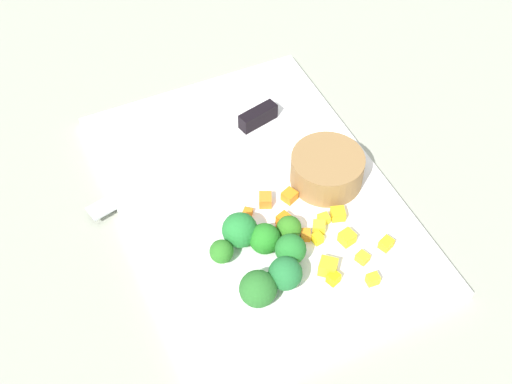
{
  "coord_description": "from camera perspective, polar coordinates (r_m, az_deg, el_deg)",
  "views": [
    {
      "loc": [
        -0.52,
        0.24,
        0.71
      ],
      "look_at": [
        0.0,
        0.0,
        0.02
      ],
      "focal_mm": 48.78,
      "sensor_mm": 36.0,
      "label": 1
    }
  ],
  "objects": [
    {
      "name": "pepper_dice_1",
      "position": [
        0.83,
        6.37,
        -7.04
      ],
      "size": [
        0.02,
        0.02,
        0.01
      ],
      "primitive_type": "cube",
      "rotation": [
        0.0,
        0.0,
        1.91
      ],
      "color": "yellow",
      "rests_on": "cutting_board"
    },
    {
      "name": "broccoli_floret_0",
      "position": [
        0.8,
        0.16,
        -7.96
      ],
      "size": [
        0.04,
        0.04,
        0.04
      ],
      "color": "#8BAE61",
      "rests_on": "cutting_board"
    },
    {
      "name": "broccoli_floret_4",
      "position": [
        0.84,
        0.72,
        -3.86
      ],
      "size": [
        0.04,
        0.04,
        0.04
      ],
      "color": "#91B058",
      "rests_on": "cutting_board"
    },
    {
      "name": "chef_knife",
      "position": [
        0.96,
        -2.73,
        4.48
      ],
      "size": [
        0.09,
        0.3,
        0.02
      ],
      "rotation": [
        0.0,
        0.0,
        1.8
      ],
      "color": "silver",
      "rests_on": "cutting_board"
    },
    {
      "name": "carrot_dice_5",
      "position": [
        0.9,
        2.76,
        -0.32
      ],
      "size": [
        0.02,
        0.02,
        0.01
      ],
      "primitive_type": "cube",
      "rotation": [
        0.0,
        0.0,
        1.97
      ],
      "color": "orange",
      "rests_on": "cutting_board"
    },
    {
      "name": "carrot_dice_0",
      "position": [
        0.86,
        2.76,
        -3.47
      ],
      "size": [
        0.02,
        0.02,
        0.01
      ],
      "primitive_type": "cube",
      "rotation": [
        0.0,
        0.0,
        2.6
      ],
      "color": "orange",
      "rests_on": "cutting_board"
    },
    {
      "name": "carrot_dice_8",
      "position": [
        0.86,
        1.68,
        -3.48
      ],
      "size": [
        0.02,
        0.02,
        0.02
      ],
      "primitive_type": "cube",
      "rotation": [
        0.0,
        0.0,
        2.45
      ],
      "color": "orange",
      "rests_on": "cutting_board"
    },
    {
      "name": "pepper_dice_5",
      "position": [
        0.86,
        5.07,
        -3.83
      ],
      "size": [
        0.01,
        0.01,
        0.01
      ],
      "primitive_type": "cube",
      "rotation": [
        0.0,
        0.0,
        1.72
      ],
      "color": "yellow",
      "rests_on": "cutting_board"
    },
    {
      "name": "broccoli_floret_2",
      "position": [
        0.83,
        -2.84,
        -4.92
      ],
      "size": [
        0.03,
        0.03,
        0.03
      ],
      "color": "#87B968",
      "rests_on": "cutting_board"
    },
    {
      "name": "carrot_dice_7",
      "position": [
        0.86,
        4.09,
        -3.53
      ],
      "size": [
        0.02,
        0.02,
        0.01
      ],
      "primitive_type": "cube",
      "rotation": [
        0.0,
        0.0,
        1.14
      ],
      "color": "orange",
      "rests_on": "cutting_board"
    },
    {
      "name": "pepper_dice_0",
      "position": [
        0.88,
        5.57,
        -2.2
      ],
      "size": [
        0.01,
        0.01,
        0.01
      ],
      "primitive_type": "cube",
      "rotation": [
        0.0,
        0.0,
        3.08
      ],
      "color": "yellow",
      "rests_on": "cutting_board"
    },
    {
      "name": "carrot_dice_2",
      "position": [
        0.89,
        0.76,
        -0.66
      ],
      "size": [
        0.02,
        0.02,
        0.02
      ],
      "primitive_type": "cube",
      "rotation": [
        0.0,
        0.0,
        1.16
      ],
      "color": "orange",
      "rests_on": "cutting_board"
    },
    {
      "name": "prep_bowl",
      "position": [
        0.91,
        5.85,
        1.88
      ],
      "size": [
        0.1,
        0.1,
        0.04
      ],
      "primitive_type": "cylinder",
      "color": "olive",
      "rests_on": "cutting_board"
    },
    {
      "name": "pepper_dice_8",
      "position": [
        0.83,
        9.55,
        -7.07
      ],
      "size": [
        0.01,
        0.02,
        0.01
      ],
      "primitive_type": "cube",
      "rotation": [
        0.0,
        0.0,
        1.49
      ],
      "color": "yellow",
      "rests_on": "cutting_board"
    },
    {
      "name": "pepper_dice_3",
      "position": [
        0.87,
        5.18,
        -2.88
      ],
      "size": [
        0.02,
        0.02,
        0.01
      ],
      "primitive_type": "cube",
      "rotation": [
        0.0,
        0.0,
        2.61
      ],
      "color": "yellow",
      "rests_on": "cutting_board"
    },
    {
      "name": "ground_plane",
      "position": [
        0.91,
        -0.0,
        -0.89
      ],
      "size": [
        4.0,
        4.0,
        0.0
      ],
      "primitive_type": "plane",
      "color": "#999D8C"
    },
    {
      "name": "broccoli_floret_5",
      "position": [
        0.82,
        2.85,
        -4.75
      ],
      "size": [
        0.04,
        0.04,
        0.04
      ],
      "color": "#96AE55",
      "rests_on": "cutting_board"
    },
    {
      "name": "carrot_dice_1",
      "position": [
        0.86,
        -0.6,
        -3.4
      ],
      "size": [
        0.02,
        0.02,
        0.01
      ],
      "primitive_type": "cube",
      "rotation": [
        0.0,
        0.0,
        1.03
      ],
      "color": "orange",
      "rests_on": "cutting_board"
    },
    {
      "name": "broccoli_floret_3",
      "position": [
        0.85,
        2.72,
        -2.98
      ],
      "size": [
        0.03,
        0.03,
        0.03
      ],
      "color": "#88BD56",
      "rests_on": "cutting_board"
    },
    {
      "name": "pepper_dice_4",
      "position": [
        0.86,
        10.63,
        -4.2
      ],
      "size": [
        0.02,
        0.02,
        0.01
      ],
      "primitive_type": "cube",
      "rotation": [
        0.0,
        0.0,
        0.38
      ],
      "color": "yellow",
      "rests_on": "cutting_board"
    },
    {
      "name": "pepper_dice_6",
      "position": [
        0.83,
        5.92,
        -6.14
      ],
      "size": [
        0.03,
        0.03,
        0.02
      ],
      "primitive_type": "cube",
      "rotation": [
        0.0,
        0.0,
        0.85
      ],
      "color": "yellow",
      "rests_on": "cutting_board"
    },
    {
      "name": "carrot_dice_4",
      "position": [
        0.87,
        2.36,
        -2.34
      ],
      "size": [
        0.02,
        0.02,
        0.02
      ],
      "primitive_type": "cube",
      "rotation": [
        0.0,
        0.0,
        0.33
      ],
      "color": "orange",
      "rests_on": "cutting_board"
    },
    {
      "name": "cutting_board",
      "position": [
        0.91,
        -0.0,
        -0.65
      ],
      "size": [
        0.48,
        0.34,
        0.01
      ],
      "primitive_type": "cube",
      "color": "white",
      "rests_on": "ground_plane"
    },
    {
      "name": "broccoli_floret_1",
      "position": [
        0.84,
        -1.34,
        -3.15
      ],
      "size": [
        0.04,
        0.04,
        0.05
      ],
      "color": "#98BC56",
      "rests_on": "cutting_board"
    },
    {
      "name": "carrot_dice_6",
      "position": [
        0.88,
        -0.71,
        -1.75
      ],
      "size": [
        0.02,
        0.02,
        0.01
      ],
      "primitive_type": "cube",
      "rotation": [
        0.0,
        0.0,
        0.81
      ],
      "color": "orange",
      "rests_on": "cutting_board"
    },
    {
      "name": "pepper_dice_2",
      "position": [
        0.86,
        7.47,
        -3.73
      ],
      "size": [
        0.02,
        0.02,
        0.02
      ],
      "primitive_type": "cube",
      "rotation": [
        0.0,
        0.0,
        0.23
      ],
      "color": "yellow",
      "rests_on": "cutting_board"
    },
    {
      "name": "broccoli_floret_6",
      "position": [
        0.8,
        2.42,
        -6.72
      ],
      "size": [
        0.04,
        0.04,
        0.05
      ],
      "color": "#87AB5A",
      "rests_on": "cutting_board"
    },
    {
      "name": "pepper_dice_7",
      "position": [
        0.88,
        6.73,
        -1.8
      ],
      "size": [
        0.02,
        0.02,
        0.01
      ],
      "primitive_type": "cube",
      "rotation": [
        0.0,
        0.0,
        2.83
      ],
      "color": "yellow",
      "rests_on": "cutting_board"
    },
    {
      "name": "pepper_dice_9",
      "position": [
        0.85,
        8.73,
        -5.35
      ],
      "size": [
        0.02,
        0.02,
        0.01
      ],
      "primitive_type": "cube",
      "rotation": [
        0.0,
        0.0,
        1.94
      ],
      "color": "yellow",
      "rests_on": "cutting_board"
    },
    {
      "name": "carrot_dice_3",
      "position": [
        0.86,
        0.93,
        -3.76
      ],
      "size": [
        0.02,
        0.02,
        0.01
      ],
      "primitive_type": "cube",
      "rotation": [
        0.0,
        0.0,
        2.43
      ],
      "color": "orange",
      "rests_on": "cutting_board"
    }
  ]
}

